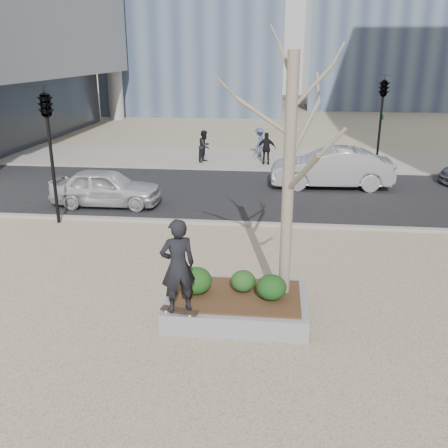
# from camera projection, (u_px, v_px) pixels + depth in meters

# --- Properties ---
(ground) EXTENTS (120.00, 120.00, 0.00)m
(ground) POSITION_uv_depth(u_px,v_px,m) (192.00, 312.00, 11.01)
(ground) COLOR tan
(ground) RESTS_ON ground
(street) EXTENTS (60.00, 8.00, 0.02)m
(street) POSITION_uv_depth(u_px,v_px,m) (233.00, 192.00, 20.40)
(street) COLOR black
(street) RESTS_ON ground
(far_sidewalk) EXTENTS (60.00, 6.00, 0.02)m
(far_sidewalk) POSITION_uv_depth(u_px,v_px,m) (245.00, 158.00, 26.98)
(far_sidewalk) COLOR gray
(far_sidewalk) RESTS_ON ground
(planter) EXTENTS (3.00, 2.00, 0.45)m
(planter) POSITION_uv_depth(u_px,v_px,m) (237.00, 306.00, 10.83)
(planter) COLOR gray
(planter) RESTS_ON ground
(planter_mulch) EXTENTS (2.70, 1.70, 0.04)m
(planter_mulch) POSITION_uv_depth(u_px,v_px,m) (237.00, 296.00, 10.75)
(planter_mulch) COLOR #382314
(planter_mulch) RESTS_ON planter
(sycamore_tree) EXTENTS (2.80, 2.80, 6.60)m
(sycamore_tree) POSITION_uv_depth(u_px,v_px,m) (290.00, 140.00, 9.85)
(sycamore_tree) COLOR gray
(sycamore_tree) RESTS_ON planter_mulch
(shrub_left) EXTENTS (0.69, 0.69, 0.58)m
(shrub_left) POSITION_uv_depth(u_px,v_px,m) (196.00, 281.00, 10.73)
(shrub_left) COLOR #183410
(shrub_left) RESTS_ON planter_mulch
(shrub_middle) EXTENTS (0.55, 0.55, 0.47)m
(shrub_middle) POSITION_uv_depth(u_px,v_px,m) (243.00, 281.00, 10.85)
(shrub_middle) COLOR #133E17
(shrub_middle) RESTS_ON planter_mulch
(shrub_right) EXTENTS (0.64, 0.64, 0.54)m
(shrub_right) POSITION_uv_depth(u_px,v_px,m) (271.00, 287.00, 10.48)
(shrub_right) COLOR #123A13
(shrub_right) RESTS_ON planter_mulch
(skateboard) EXTENTS (0.80, 0.37, 0.08)m
(skateboard) POSITION_uv_depth(u_px,v_px,m) (179.00, 311.00, 10.06)
(skateboard) COLOR black
(skateboard) RESTS_ON planter
(skateboarder) EXTENTS (0.83, 0.72, 1.93)m
(skateboarder) POSITION_uv_depth(u_px,v_px,m) (178.00, 266.00, 9.73)
(skateboarder) COLOR black
(skateboarder) RESTS_ON skateboard
(police_car) EXTENTS (4.05, 1.66, 1.38)m
(police_car) POSITION_uv_depth(u_px,v_px,m) (106.00, 187.00, 18.43)
(police_car) COLOR #BCBCC0
(police_car) RESTS_ON street
(car_silver) EXTENTS (5.07, 1.96, 1.65)m
(car_silver) POSITION_uv_depth(u_px,v_px,m) (331.00, 168.00, 20.93)
(car_silver) COLOR #A2A3AA
(car_silver) RESTS_ON street
(pedestrian_a) EXTENTS (0.86, 0.96, 1.63)m
(pedestrian_a) POSITION_uv_depth(u_px,v_px,m) (205.00, 146.00, 25.80)
(pedestrian_a) COLOR black
(pedestrian_a) RESTS_ON far_sidewalk
(pedestrian_b) EXTENTS (0.81, 1.12, 1.56)m
(pedestrian_b) POSITION_uv_depth(u_px,v_px,m) (259.00, 142.00, 27.19)
(pedestrian_b) COLOR #384266
(pedestrian_b) RESTS_ON far_sidewalk
(pedestrian_c) EXTENTS (0.95, 0.40, 1.62)m
(pedestrian_c) POSITION_uv_depth(u_px,v_px,m) (267.00, 149.00, 25.19)
(pedestrian_c) COLOR black
(pedestrian_c) RESTS_ON far_sidewalk
(traffic_light_near) EXTENTS (0.60, 2.48, 4.50)m
(traffic_light_near) POSITION_uv_depth(u_px,v_px,m) (51.00, 157.00, 16.09)
(traffic_light_near) COLOR black
(traffic_light_near) RESTS_ON ground
(traffic_light_far) EXTENTS (0.60, 2.48, 4.50)m
(traffic_light_far) POSITION_uv_depth(u_px,v_px,m) (380.00, 124.00, 23.33)
(traffic_light_far) COLOR black
(traffic_light_far) RESTS_ON ground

